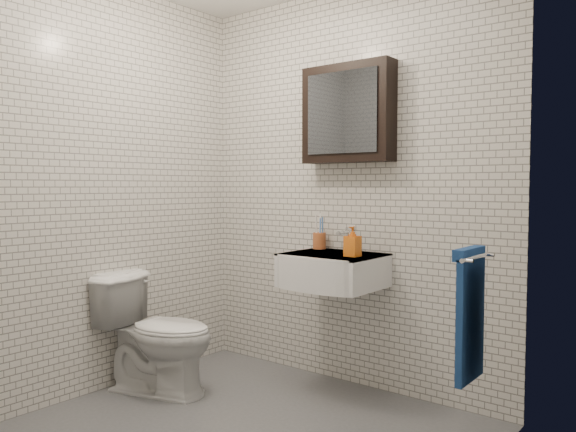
# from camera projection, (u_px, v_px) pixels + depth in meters

# --- Properties ---
(room_shell) EXTENTS (2.22, 2.02, 2.51)m
(room_shell) POSITION_uv_depth(u_px,v_px,m) (238.00, 143.00, 2.76)
(room_shell) COLOR silver
(room_shell) RESTS_ON ground
(washbasin) EXTENTS (0.55, 0.50, 0.20)m
(washbasin) POSITION_uv_depth(u_px,v_px,m) (329.00, 270.00, 3.34)
(washbasin) COLOR white
(washbasin) RESTS_ON room_shell
(faucet) EXTENTS (0.06, 0.20, 0.15)m
(faucet) POSITION_uv_depth(u_px,v_px,m) (347.00, 240.00, 3.48)
(faucet) COLOR silver
(faucet) RESTS_ON washbasin
(mirror_cabinet) EXTENTS (0.60, 0.15, 0.60)m
(mirror_cabinet) POSITION_uv_depth(u_px,v_px,m) (348.00, 114.00, 3.44)
(mirror_cabinet) COLOR black
(mirror_cabinet) RESTS_ON room_shell
(towel_rail) EXTENTS (0.09, 0.30, 0.58)m
(towel_rail) POSITION_uv_depth(u_px,v_px,m) (470.00, 309.00, 2.42)
(towel_rail) COLOR silver
(towel_rail) RESTS_ON room_shell
(toothbrush_cup) EXTENTS (0.10, 0.10, 0.23)m
(toothbrush_cup) POSITION_uv_depth(u_px,v_px,m) (319.00, 240.00, 3.62)
(toothbrush_cup) COLOR #B55A2D
(toothbrush_cup) RESTS_ON washbasin
(soap_bottle) EXTENTS (0.08, 0.08, 0.17)m
(soap_bottle) POSITION_uv_depth(u_px,v_px,m) (353.00, 241.00, 3.23)
(soap_bottle) COLOR orange
(soap_bottle) RESTS_ON washbasin
(toilet) EXTENTS (0.79, 0.59, 0.72)m
(toilet) POSITION_uv_depth(u_px,v_px,m) (158.00, 333.00, 3.41)
(toilet) COLOR white
(toilet) RESTS_ON ground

